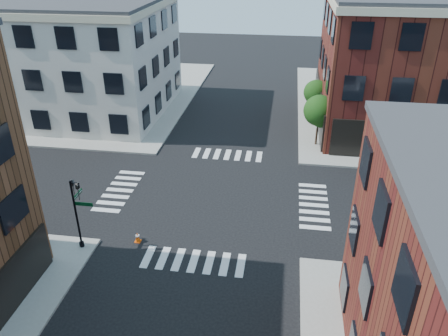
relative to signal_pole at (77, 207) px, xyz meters
name	(u,v)px	position (x,y,z in m)	size (l,w,h in m)	color
ground	(214,197)	(6.72, 6.68, -2.86)	(120.00, 120.00, 0.00)	black
sidewalk_ne	(439,110)	(27.72, 27.68, -2.78)	(30.00, 30.00, 0.15)	gray
sidewalk_nw	(70,92)	(-14.28, 27.68, -2.78)	(30.00, 30.00, 0.15)	gray
building_nw	(57,57)	(-12.28, 22.68, 2.64)	(22.00, 16.00, 11.00)	beige
tree_near	(320,112)	(14.28, 16.65, 0.30)	(2.69, 2.69, 4.49)	black
tree_far	(317,94)	(14.28, 22.65, 0.02)	(2.43, 2.43, 4.07)	black
signal_pole	(77,207)	(0.00, 0.00, 0.00)	(1.29, 1.24, 4.60)	black
box_truck	(446,226)	(20.84, 2.64, -1.02)	(7.89, 2.55, 3.54)	white
traffic_cone	(137,237)	(2.99, 0.98, -2.54)	(0.38, 0.38, 0.67)	#F1530A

